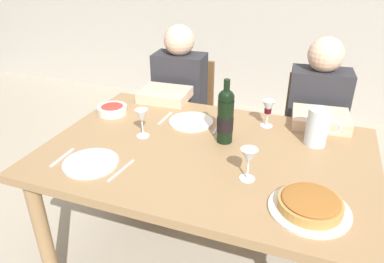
{
  "coord_description": "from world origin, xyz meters",
  "views": [
    {
      "loc": [
        0.43,
        -1.37,
        1.6
      ],
      "look_at": [
        -0.08,
        0.0,
        0.84
      ],
      "focal_mm": 33.54,
      "sensor_mm": 36.0,
      "label": 1
    }
  ],
  "objects_px": {
    "water_pitcher": "(317,129)",
    "chair_left": "(186,112)",
    "wine_glass_centre": "(142,117)",
    "dinner_plate_right_setting": "(91,163)",
    "wine_glass_right_diner": "(249,158)",
    "dinner_plate_left_setting": "(191,122)",
    "wine_bottle": "(225,116)",
    "diner_left": "(175,110)",
    "baked_tart": "(310,204)",
    "wine_glass_left_diner": "(268,108)",
    "salad_bowl": "(112,109)",
    "dining_table": "(207,166)",
    "chair_right": "(311,134)",
    "diner_right": "(314,134)"
  },
  "relations": [
    {
      "from": "diner_left",
      "to": "chair_right",
      "type": "bearing_deg",
      "value": -170.35
    },
    {
      "from": "diner_left",
      "to": "baked_tart",
      "type": "bearing_deg",
      "value": 131.1
    },
    {
      "from": "water_pitcher",
      "to": "chair_left",
      "type": "bearing_deg",
      "value": 144.09
    },
    {
      "from": "wine_bottle",
      "to": "wine_glass_left_diner",
      "type": "distance_m",
      "value": 0.29
    },
    {
      "from": "dining_table",
      "to": "water_pitcher",
      "type": "bearing_deg",
      "value": 26.35
    },
    {
      "from": "dining_table",
      "to": "water_pitcher",
      "type": "distance_m",
      "value": 0.55
    },
    {
      "from": "dining_table",
      "to": "salad_bowl",
      "type": "height_order",
      "value": "salad_bowl"
    },
    {
      "from": "wine_glass_centre",
      "to": "diner_right",
      "type": "xyz_separation_m",
      "value": [
        0.8,
        0.61,
        -0.25
      ]
    },
    {
      "from": "wine_glass_centre",
      "to": "dinner_plate_right_setting",
      "type": "distance_m",
      "value": 0.34
    },
    {
      "from": "chair_right",
      "to": "diner_left",
      "type": "bearing_deg",
      "value": 7.26
    },
    {
      "from": "dinner_plate_right_setting",
      "to": "wine_glass_centre",
      "type": "bearing_deg",
      "value": 73.42
    },
    {
      "from": "wine_bottle",
      "to": "wine_glass_left_diner",
      "type": "xyz_separation_m",
      "value": [
        0.16,
        0.24,
        -0.03
      ]
    },
    {
      "from": "chair_left",
      "to": "chair_right",
      "type": "height_order",
      "value": "same"
    },
    {
      "from": "salad_bowl",
      "to": "wine_glass_centre",
      "type": "distance_m",
      "value": 0.35
    },
    {
      "from": "dinner_plate_left_setting",
      "to": "diner_left",
      "type": "xyz_separation_m",
      "value": [
        -0.27,
        0.42,
        -0.15
      ]
    },
    {
      "from": "dinner_plate_left_setting",
      "to": "dinner_plate_right_setting",
      "type": "bearing_deg",
      "value": -116.2
    },
    {
      "from": "wine_glass_right_diner",
      "to": "dinner_plate_left_setting",
      "type": "relative_size",
      "value": 0.59
    },
    {
      "from": "wine_bottle",
      "to": "wine_glass_right_diner",
      "type": "relative_size",
      "value": 2.25
    },
    {
      "from": "wine_bottle",
      "to": "wine_glass_centre",
      "type": "distance_m",
      "value": 0.4
    },
    {
      "from": "wine_glass_left_diner",
      "to": "wine_glass_right_diner",
      "type": "xyz_separation_m",
      "value": [
        0.01,
        -0.51,
        0.0
      ]
    },
    {
      "from": "baked_tart",
      "to": "wine_glass_right_diner",
      "type": "distance_m",
      "value": 0.29
    },
    {
      "from": "dinner_plate_right_setting",
      "to": "water_pitcher",
      "type": "bearing_deg",
      "value": 30.26
    },
    {
      "from": "wine_bottle",
      "to": "water_pitcher",
      "type": "bearing_deg",
      "value": 16.62
    },
    {
      "from": "wine_glass_left_diner",
      "to": "wine_glass_centre",
      "type": "height_order",
      "value": "same"
    },
    {
      "from": "salad_bowl",
      "to": "diner_right",
      "type": "height_order",
      "value": "diner_right"
    },
    {
      "from": "salad_bowl",
      "to": "wine_glass_left_diner",
      "type": "bearing_deg",
      "value": 9.68
    },
    {
      "from": "diner_right",
      "to": "chair_left",
      "type": "bearing_deg",
      "value": -21.98
    },
    {
      "from": "water_pitcher",
      "to": "chair_right",
      "type": "relative_size",
      "value": 0.21
    },
    {
      "from": "diner_right",
      "to": "chair_right",
      "type": "bearing_deg",
      "value": -90.94
    },
    {
      "from": "water_pitcher",
      "to": "wine_glass_right_diner",
      "type": "distance_m",
      "value": 0.46
    },
    {
      "from": "water_pitcher",
      "to": "chair_right",
      "type": "distance_m",
      "value": 0.72
    },
    {
      "from": "baked_tart",
      "to": "salad_bowl",
      "type": "distance_m",
      "value": 1.2
    },
    {
      "from": "wine_glass_right_diner",
      "to": "diner_right",
      "type": "xyz_separation_m",
      "value": [
        0.24,
        0.79,
        -0.24
      ]
    },
    {
      "from": "water_pitcher",
      "to": "wine_glass_centre",
      "type": "bearing_deg",
      "value": -165.13
    },
    {
      "from": "wine_glass_right_diner",
      "to": "water_pitcher",
      "type": "bearing_deg",
      "value": 58.95
    },
    {
      "from": "wine_glass_centre",
      "to": "diner_left",
      "type": "relative_size",
      "value": 0.12
    },
    {
      "from": "salad_bowl",
      "to": "dinner_plate_right_setting",
      "type": "xyz_separation_m",
      "value": [
        0.19,
        -0.49,
        -0.02
      ]
    },
    {
      "from": "dinner_plate_right_setting",
      "to": "diner_left",
      "type": "relative_size",
      "value": 0.21
    },
    {
      "from": "wine_glass_right_diner",
      "to": "dinner_plate_left_setting",
      "type": "distance_m",
      "value": 0.58
    },
    {
      "from": "wine_glass_right_diner",
      "to": "diner_right",
      "type": "bearing_deg",
      "value": 73.43
    },
    {
      "from": "chair_right",
      "to": "wine_bottle",
      "type": "bearing_deg",
      "value": 57.09
    },
    {
      "from": "dining_table",
      "to": "wine_bottle",
      "type": "xyz_separation_m",
      "value": [
        0.05,
        0.11,
        0.23
      ]
    },
    {
      "from": "salad_bowl",
      "to": "wine_glass_left_diner",
      "type": "distance_m",
      "value": 0.86
    },
    {
      "from": "chair_right",
      "to": "diner_right",
      "type": "distance_m",
      "value": 0.26
    },
    {
      "from": "diner_left",
      "to": "chair_right",
      "type": "xyz_separation_m",
      "value": [
        0.89,
        0.2,
        -0.12
      ]
    },
    {
      "from": "dining_table",
      "to": "diner_left",
      "type": "height_order",
      "value": "diner_left"
    },
    {
      "from": "wine_glass_centre",
      "to": "diner_left",
      "type": "height_order",
      "value": "diner_left"
    },
    {
      "from": "wine_bottle",
      "to": "wine_glass_left_diner",
      "type": "relative_size",
      "value": 2.2
    },
    {
      "from": "dining_table",
      "to": "wine_glass_right_diner",
      "type": "bearing_deg",
      "value": -36.63
    },
    {
      "from": "water_pitcher",
      "to": "wine_glass_left_diner",
      "type": "xyz_separation_m",
      "value": [
        -0.25,
        0.11,
        0.02
      ]
    }
  ]
}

